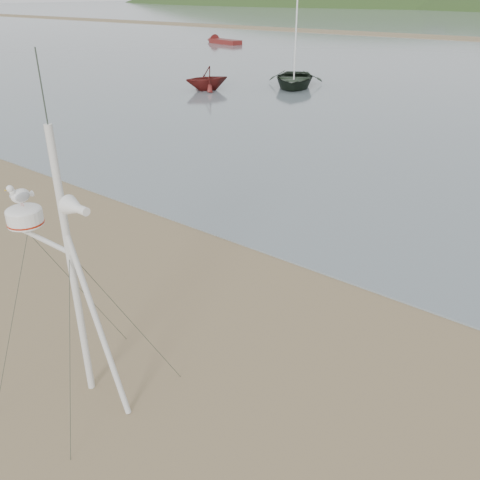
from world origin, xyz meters
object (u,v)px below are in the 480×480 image
Objects in this scene: mast_rig at (76,323)px; boat_dark at (295,46)px; boat_red at (206,67)px; dinghy_red_far at (218,41)px.

boat_dark is at bearing 116.51° from mast_rig.
mast_rig is 1.01× the size of boat_dark.
boat_red is at bearing -158.58° from boat_dark.
boat_red is at bearing -50.47° from dinghy_red_far.
boat_red is at bearing 127.76° from mast_rig.
dinghy_red_far is (-37.21, 46.40, -0.94)m from mast_rig.
boat_red is (-3.67, -4.37, -1.15)m from boat_dark.
boat_red is 32.66m from dinghy_red_far.
boat_red reaches higher than dinghy_red_far.
dinghy_red_far is (-20.77, 25.17, -1.14)m from boat_red.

